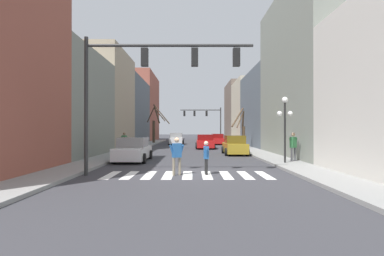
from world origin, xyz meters
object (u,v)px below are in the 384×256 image
Objects in this scene: car_parked_left_mid at (176,139)px; car_driving_away_lane at (204,142)px; pedestrian_on_right_sidewalk at (123,141)px; traffic_signal_near at (148,72)px; car_parked_right_mid at (234,146)px; car_driving_toward_lane at (132,150)px; pedestrian_on_left_sidewalk at (176,153)px; street_tree_right_mid at (241,129)px; pedestrian_crossing_street at (205,155)px; traffic_signal_far at (204,117)px; pedestrian_waiting_at_curb at (292,144)px; street_lamp_right_corner at (284,116)px; car_at_intersection at (216,139)px; street_tree_left_near at (154,125)px.

car_driving_away_lane is at bearing 21.15° from car_parked_left_mid.
pedestrian_on_right_sidewalk is at bearing -11.38° from car_parked_left_mid.
car_parked_right_mid is at bearing 64.03° from traffic_signal_near.
traffic_signal_near is 7.82m from car_driving_toward_lane.
car_parked_left_mid is at bearing 21.15° from car_driving_away_lane.
car_driving_away_lane is (3.49, 19.79, -4.09)m from traffic_signal_near.
pedestrian_on_left_sidewalk is 0.40× the size of street_tree_right_mid.
traffic_signal_near reaches higher than pedestrian_crossing_street.
traffic_signal_far reaches higher than pedestrian_waiting_at_curb.
traffic_signal_far reaches higher than car_driving_toward_lane.
car_driving_toward_lane is at bearing 166.63° from street_lamp_right_corner.
traffic_signal_far is at bearing -120.77° from pedestrian_on_left_sidewalk.
street_tree_right_mid is at bearing 68.20° from traffic_signal_near.
traffic_signal_far is 33.05m from pedestrian_crossing_street.
car_driving_toward_lane is 2.68× the size of pedestrian_on_right_sidewalk.
pedestrian_waiting_at_curb is (2.71, -24.52, 0.49)m from car_at_intersection.
pedestrian_on_right_sidewalk is at bearing 151.69° from car_at_intersection.
street_tree_left_near is (-4.92, 31.66, 1.78)m from pedestrian_on_left_sidewalk.
traffic_signal_far is 27.65m from car_driving_toward_lane.
car_driving_away_lane is 0.92× the size of car_parked_left_mid.
street_tree_left_near is (-3.36, 2.24, 2.04)m from car_parked_left_mid.
car_parked_right_mid is (7.65, 5.31, 0.01)m from car_driving_toward_lane.
pedestrian_crossing_street reaches higher than car_at_intersection.
street_lamp_right_corner is at bearing 17.25° from car_parked_left_mid.
car_at_intersection is at bearing -124.44° from pedestrian_on_left_sidewalk.
car_driving_toward_lane is 5.72m from pedestrian_on_right_sidewalk.
pedestrian_waiting_at_curb is at bearing 30.12° from traffic_signal_near.
traffic_signal_far is 1.36× the size of car_driving_toward_lane.
street_lamp_right_corner is 0.86× the size of car_at_intersection.
street_tree_right_mid reaches higher than pedestrian_on_right_sidewalk.
car_parked_right_mid is at bearing -65.09° from street_tree_left_near.
traffic_signal_far reaches higher than pedestrian_on_right_sidewalk.
car_driving_away_lane is 2.71× the size of pedestrian_crossing_street.
car_driving_toward_lane is 1.13× the size of car_parked_right_mid.
street_lamp_right_corner is 0.92× the size of car_driving_away_lane.
pedestrian_on_right_sidewalk is (-12.20, 6.89, -0.02)m from pedestrian_waiting_at_curb.
car_driving_toward_lane is (-1.96, 6.37, -4.08)m from traffic_signal_near.
car_at_intersection is 17.71m from car_parked_right_mid.
traffic_signal_near is 4.02m from pedestrian_on_left_sidewalk.
car_parked_left_mid is at bearing 115.20° from pedestrian_on_right_sidewalk.
street_lamp_right_corner is 25.48m from car_at_intersection.
street_tree_left_near is at bearing 30.81° from car_driving_away_lane.
car_parked_left_mid is at bearing -179.57° from pedestrian_crossing_street.
street_tree_right_mid is (4.83, 18.56, 1.32)m from pedestrian_crossing_street.
pedestrian_on_left_sidewalk is at bearing -81.16° from street_tree_left_near.
street_lamp_right_corner is 0.84× the size of car_driving_toward_lane.
street_tree_left_near is (-11.24, 27.61, -0.15)m from street_lamp_right_corner.
car_parked_right_mid reaches higher than car_driving_away_lane.
pedestrian_on_left_sidewalk reaches higher than pedestrian_crossing_street.
traffic_signal_far reaches higher than car_driving_away_lane.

